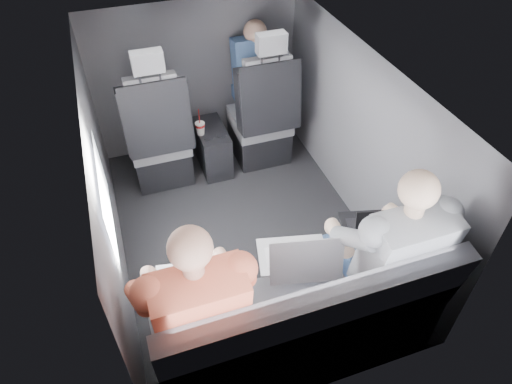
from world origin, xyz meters
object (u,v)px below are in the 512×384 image
object	(u,v)px
soda_cup	(200,128)
passenger_rear_right	(385,250)
front_seat_right	(262,122)
rear_bench	(300,326)
laptop_silver	(297,257)
laptop_black	(373,225)
front_seat_left	(159,142)
passenger_front_right	(255,72)
center_console	(212,148)
laptop_white	(189,284)
passenger_rear_left	(196,304)

from	to	relation	value
soda_cup	passenger_rear_right	bearing A→B (deg)	-70.57
front_seat_right	rear_bench	bearing A→B (deg)	-103.31
front_seat_right	soda_cup	xyz separation A→B (m)	(-0.55, -0.01, 0.06)
soda_cup	laptop_silver	size ratio (longest dim) A/B	0.54
soda_cup	laptop_black	bearing A→B (deg)	-66.67
front_seat_left	passenger_front_right	xyz separation A→B (m)	(0.93, 0.26, 0.35)
rear_bench	laptop_silver	world-z (taller)	rear_bench
front_seat_left	front_seat_right	size ratio (longest dim) A/B	1.00
front_seat_right	passenger_rear_right	distance (m)	1.83
center_console	rear_bench	distance (m)	1.94
center_console	laptop_white	world-z (taller)	laptop_white
rear_bench	passenger_rear_right	size ratio (longest dim) A/B	1.23
center_console	laptop_silver	world-z (taller)	laptop_silver
front_seat_left	laptop_silver	bearing A→B (deg)	-73.20
front_seat_left	laptop_white	world-z (taller)	front_seat_left
laptop_silver	soda_cup	bearing A→B (deg)	95.38
soda_cup	front_seat_left	bearing A→B (deg)	179.10
front_seat_right	soda_cup	distance (m)	0.55
laptop_white	passenger_front_right	distance (m)	2.18
soda_cup	passenger_front_right	size ratio (longest dim) A/B	0.32
laptop_white	rear_bench	bearing A→B (deg)	-23.52
passenger_rear_left	passenger_front_right	world-z (taller)	passenger_rear_left
front_seat_right	passenger_rear_left	xyz separation A→B (m)	(-1.00, -1.81, 0.26)
center_console	passenger_rear_right	distance (m)	1.98
soda_cup	passenger_rear_left	xyz separation A→B (m)	(-0.45, -1.80, 0.19)
center_console	passenger_rear_left	distance (m)	1.98
center_console	laptop_silver	distance (m)	1.78
passenger_rear_right	front_seat_right	bearing A→B (deg)	92.71
laptop_black	soda_cup	bearing A→B (deg)	113.33
passenger_front_right	center_console	bearing A→B (deg)	-155.39
laptop_silver	passenger_rear_left	distance (m)	0.62
rear_bench	laptop_black	world-z (taller)	rear_bench
laptop_silver	passenger_rear_right	world-z (taller)	passenger_rear_right
front_seat_right	center_console	world-z (taller)	front_seat_right
front_seat_right	rear_bench	world-z (taller)	front_seat_right
soda_cup	passenger_front_right	bearing A→B (deg)	24.58
rear_bench	laptop_black	size ratio (longest dim) A/B	4.39
rear_bench	passenger_rear_left	distance (m)	0.66
laptop_silver	passenger_rear_left	world-z (taller)	passenger_rear_left
passenger_rear_right	rear_bench	bearing A→B (deg)	-170.04
laptop_silver	laptop_black	world-z (taller)	laptop_silver
front_seat_right	passenger_rear_right	size ratio (longest dim) A/B	0.97
laptop_black	passenger_front_right	size ratio (longest dim) A/B	0.48
center_console	front_seat_right	bearing A→B (deg)	-5.07
passenger_rear_left	passenger_front_right	size ratio (longest dim) A/B	1.70
passenger_rear_right	passenger_front_right	bearing A→B (deg)	91.65
rear_bench	laptop_white	size ratio (longest dim) A/B	4.08
soda_cup	laptop_silver	distance (m)	1.69
front_seat_left	soda_cup	xyz separation A→B (m)	(0.35, -0.01, 0.06)
front_seat_left	soda_cup	world-z (taller)	front_seat_left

